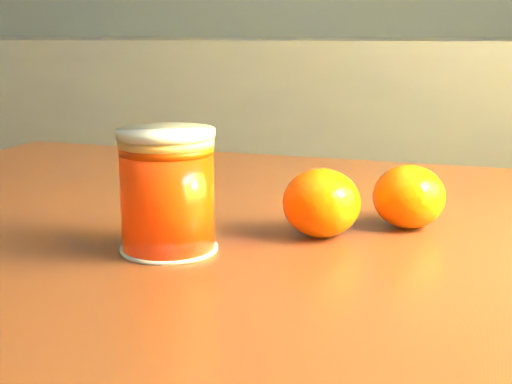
# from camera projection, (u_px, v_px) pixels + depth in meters

# --- Properties ---
(kitchen_counter) EXTENTS (3.15, 0.60, 0.90)m
(kitchen_counter) POSITION_uv_depth(u_px,v_px,m) (74.00, 201.00, 2.01)
(kitchen_counter) COLOR #545459
(kitchen_counter) RESTS_ON ground
(table) EXTENTS (1.11, 0.86, 0.76)m
(table) POSITION_uv_depth(u_px,v_px,m) (294.00, 340.00, 0.62)
(table) COLOR brown
(table) RESTS_ON ground
(juice_glass) EXTENTS (0.07, 0.07, 0.09)m
(juice_glass) POSITION_uv_depth(u_px,v_px,m) (167.00, 191.00, 0.54)
(juice_glass) COLOR #F02E04
(juice_glass) RESTS_ON table
(orange_front) EXTENTS (0.07, 0.07, 0.06)m
(orange_front) POSITION_uv_depth(u_px,v_px,m) (322.00, 203.00, 0.58)
(orange_front) COLOR #F76404
(orange_front) RESTS_ON table
(orange_back) EXTENTS (0.07, 0.07, 0.05)m
(orange_back) POSITION_uv_depth(u_px,v_px,m) (409.00, 197.00, 0.61)
(orange_back) COLOR #F76404
(orange_back) RESTS_ON table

